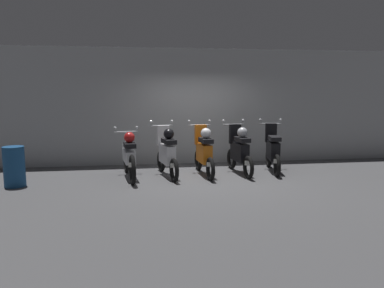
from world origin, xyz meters
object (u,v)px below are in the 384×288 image
(motorbike_slot_0, at_px, (129,155))
(motorbike_slot_2, at_px, (204,151))
(motorbike_slot_4, at_px, (273,150))
(motorbike_slot_3, at_px, (239,150))
(motorbike_slot_1, at_px, (167,152))
(trash_bin, at_px, (14,167))

(motorbike_slot_0, distance_m, motorbike_slot_2, 1.76)
(motorbike_slot_4, bearing_deg, motorbike_slot_3, -172.33)
(motorbike_slot_1, bearing_deg, trash_bin, -171.27)
(motorbike_slot_4, xyz_separation_m, trash_bin, (-5.88, -0.67, -0.10))
(motorbike_slot_2, distance_m, motorbike_slot_3, 0.88)
(motorbike_slot_4, bearing_deg, trash_bin, -173.50)
(motorbike_slot_1, distance_m, motorbike_slot_3, 1.76)
(motorbike_slot_0, distance_m, trash_bin, 2.41)
(motorbike_slot_0, xyz_separation_m, motorbike_slot_3, (2.63, 0.09, 0.04))
(motorbike_slot_2, height_order, trash_bin, motorbike_slot_2)
(motorbike_slot_0, relative_size, motorbike_slot_3, 1.16)
(motorbike_slot_2, bearing_deg, motorbike_slot_3, 2.59)
(motorbike_slot_2, xyz_separation_m, motorbike_slot_3, (0.88, 0.04, 0.00))
(motorbike_slot_4, bearing_deg, motorbike_slot_0, -176.52)
(motorbike_slot_3, distance_m, motorbike_slot_4, 0.90)
(motorbike_slot_0, xyz_separation_m, motorbike_slot_2, (1.75, 0.05, 0.04))
(motorbike_slot_0, xyz_separation_m, trash_bin, (-2.36, -0.46, -0.10))
(motorbike_slot_4, bearing_deg, motorbike_slot_1, -176.27)
(motorbike_slot_3, bearing_deg, trash_bin, -173.71)
(motorbike_slot_0, bearing_deg, trash_bin, -169.08)
(motorbike_slot_0, distance_m, motorbike_slot_4, 3.52)
(motorbike_slot_0, xyz_separation_m, motorbike_slot_1, (0.87, 0.04, 0.04))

